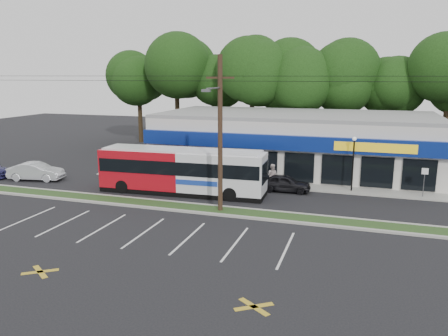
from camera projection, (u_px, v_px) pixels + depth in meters
ground at (172, 212)px, 28.53m from camera, size 120.00×120.00×0.00m
grass_strip at (178, 207)px, 29.45m from camera, size 40.00×1.60×0.12m
curb_south at (173, 210)px, 28.66m from camera, size 40.00×0.25×0.14m
curb_north at (183, 203)px, 30.24m from camera, size 40.00×0.25×0.14m
sidewalk at (275, 185)px, 35.41m from camera, size 32.00×2.20×0.10m
strip_mall at (295, 141)px, 41.15m from camera, size 25.00×12.55×5.30m
utility_pole at (217, 129)px, 27.42m from camera, size 50.00×2.77×10.00m
lamp_post at (353, 158)px, 32.88m from camera, size 0.30×0.30×4.25m
sign_post at (424, 177)px, 31.41m from camera, size 0.45×0.10×2.23m
tree_line at (297, 78)px, 49.79m from camera, size 46.76×6.76×11.83m
metrobus at (182, 170)px, 32.70m from camera, size 12.71×3.23×3.39m
car_dark at (285, 183)px, 33.39m from camera, size 3.93×1.68×1.33m
car_silver at (36, 171)px, 36.99m from camera, size 4.80×2.43×1.51m
pedestrian_a at (237, 175)px, 35.40m from camera, size 0.71×0.70×1.65m
pedestrian_b at (272, 175)px, 34.79m from camera, size 0.98×0.81×1.85m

